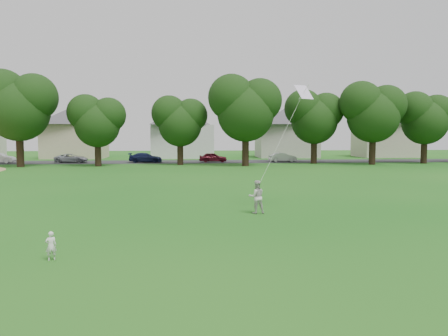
{
  "coord_description": "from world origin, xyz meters",
  "views": [
    {
      "loc": [
        1.15,
        -14.72,
        3.61
      ],
      "look_at": [
        2.43,
        2.0,
        2.3
      ],
      "focal_mm": 35.0,
      "sensor_mm": 36.0,
      "label": 1
    }
  ],
  "objects": [
    {
      "name": "house_row",
      "position": [
        0.21,
        52.0,
        4.79
      ],
      "size": [
        77.34,
        13.63,
        9.35
      ],
      "color": "beige",
      "rests_on": "ground"
    },
    {
      "name": "street",
      "position": [
        0.0,
        42.0,
        0.01
      ],
      "size": [
        90.0,
        7.0,
        0.01
      ],
      "primitive_type": "cube",
      "color": "#2D2D30",
      "rests_on": "ground"
    },
    {
      "name": "toddler",
      "position": [
        -2.84,
        -2.13,
        0.42
      ],
      "size": [
        0.36,
        0.31,
        0.84
      ],
      "primitive_type": "imported",
      "rotation": [
        0.0,
        0.0,
        3.56
      ],
      "color": "white",
      "rests_on": "ground"
    },
    {
      "name": "kite",
      "position": [
        5.3,
        5.18,
        3.33
      ],
      "size": [
        1.72,
        0.92,
        5.16
      ],
      "color": "white",
      "rests_on": "ground"
    },
    {
      "name": "parked_cars",
      "position": [
        -8.91,
        41.0,
        0.6
      ],
      "size": [
        46.09,
        2.0,
        1.22
      ],
      "color": "black",
      "rests_on": "ground"
    },
    {
      "name": "ground",
      "position": [
        0.0,
        0.0,
        0.0
      ],
      "size": [
        160.0,
        160.0,
        0.0
      ],
      "primitive_type": "plane",
      "color": "#135614",
      "rests_on": "ground"
    },
    {
      "name": "older_boy",
      "position": [
        4.13,
        4.73,
        0.76
      ],
      "size": [
        0.79,
        0.65,
        1.52
      ],
      "primitive_type": "imported",
      "rotation": [
        0.0,
        0.0,
        3.25
      ],
      "color": "beige",
      "rests_on": "ground"
    },
    {
      "name": "tree_row",
      "position": [
        2.11,
        35.6,
        6.38
      ],
      "size": [
        81.12,
        9.39,
        10.89
      ],
      "color": "black",
      "rests_on": "ground"
    }
  ]
}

